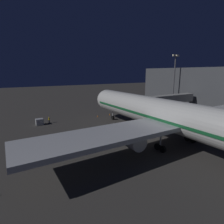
# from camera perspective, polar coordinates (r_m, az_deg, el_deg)

# --- Properties ---
(ground_plane) EXTENTS (320.00, 320.00, 0.00)m
(ground_plane) POSITION_cam_1_polar(r_m,az_deg,el_deg) (41.57, 11.52, -7.05)
(ground_plane) COLOR #383533
(airliner_at_gate) EXTENTS (54.89, 61.03, 18.50)m
(airliner_at_gate) POSITION_cam_1_polar(r_m,az_deg,el_deg) (34.89, 20.80, -2.06)
(airliner_at_gate) COLOR silver
(airliner_at_gate) RESTS_ON ground_plane
(jet_bridge) EXTENTS (24.22, 3.40, 7.10)m
(jet_bridge) POSITION_cam_1_polar(r_m,az_deg,el_deg) (55.63, 14.98, 3.63)
(jet_bridge) COLOR #9E9E99
(jet_bridge) RESTS_ON ground_plane
(apron_floodlight_mast) EXTENTS (2.90, 0.50, 19.67)m
(apron_floodlight_mast) POSITION_cam_1_polar(r_m,az_deg,el_deg) (68.54, 19.01, 9.78)
(apron_floodlight_mast) COLOR #59595E
(apron_floodlight_mast) RESTS_ON ground_plane
(baggage_container_mid_row) EXTENTS (1.85, 1.67, 1.62)m
(baggage_container_mid_row) POSITION_cam_1_polar(r_m,az_deg,el_deg) (51.76, -21.92, -2.89)
(baggage_container_mid_row) COLOR #B7BABF
(baggage_container_mid_row) RESTS_ON ground_plane
(ground_crew_near_nose_gear) EXTENTS (0.40, 0.40, 1.68)m
(ground_crew_near_nose_gear) POSITION_cam_1_polar(r_m,az_deg,el_deg) (52.61, -19.26, -2.31)
(ground_crew_near_nose_gear) COLOR black
(ground_crew_near_nose_gear) RESTS_ON ground_plane
(traffic_cone_nose_port) EXTENTS (0.36, 0.36, 0.55)m
(traffic_cone_nose_port) POSITION_cam_1_polar(r_m,az_deg,el_deg) (58.98, -0.72, -0.70)
(traffic_cone_nose_port) COLOR orange
(traffic_cone_nose_port) RESTS_ON ground_plane
(traffic_cone_nose_starboard) EXTENTS (0.36, 0.36, 0.55)m
(traffic_cone_nose_starboard) POSITION_cam_1_polar(r_m,az_deg,el_deg) (56.94, -4.54, -1.22)
(traffic_cone_nose_starboard) COLOR orange
(traffic_cone_nose_starboard) RESTS_ON ground_plane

